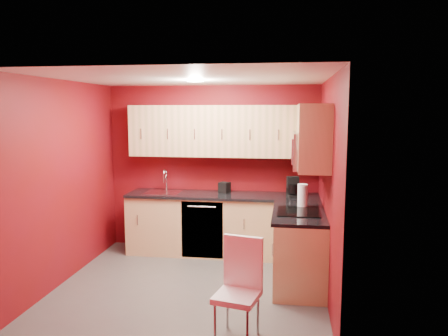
% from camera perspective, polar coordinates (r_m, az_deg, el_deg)
% --- Properties ---
extents(floor, '(3.20, 3.20, 0.00)m').
position_cam_1_polar(floor, '(5.58, -4.21, -14.92)').
color(floor, '#494644').
rests_on(floor, ground).
extents(ceiling, '(3.20, 3.20, 0.00)m').
position_cam_1_polar(ceiling, '(5.16, -4.48, 11.65)').
color(ceiling, white).
rests_on(ceiling, wall_back).
extents(wall_back, '(3.20, 0.00, 3.20)m').
position_cam_1_polar(wall_back, '(6.68, -1.50, -0.00)').
color(wall_back, maroon).
rests_on(wall_back, floor).
extents(wall_front, '(3.20, 0.00, 3.20)m').
position_cam_1_polar(wall_front, '(3.81, -9.36, -5.92)').
color(wall_front, maroon).
rests_on(wall_front, floor).
extents(wall_left, '(0.00, 3.00, 3.00)m').
position_cam_1_polar(wall_left, '(5.79, -19.98, -1.64)').
color(wall_left, maroon).
rests_on(wall_left, floor).
extents(wall_right, '(0.00, 3.00, 3.00)m').
position_cam_1_polar(wall_right, '(5.12, 13.42, -2.55)').
color(wall_right, maroon).
rests_on(wall_right, floor).
extents(base_cabinets_back, '(2.80, 0.60, 0.87)m').
position_cam_1_polar(base_cabinets_back, '(6.52, -0.19, -7.50)').
color(base_cabinets_back, tan).
rests_on(base_cabinets_back, floor).
extents(base_cabinets_right, '(0.60, 1.30, 0.87)m').
position_cam_1_polar(base_cabinets_right, '(5.54, 9.80, -10.36)').
color(base_cabinets_right, tan).
rests_on(base_cabinets_right, floor).
extents(countertop_back, '(2.80, 0.63, 0.04)m').
position_cam_1_polar(countertop_back, '(6.40, -0.21, -3.60)').
color(countertop_back, black).
rests_on(countertop_back, base_cabinets_back).
extents(countertop_right, '(0.63, 1.27, 0.04)m').
position_cam_1_polar(countertop_right, '(5.40, 9.75, -5.82)').
color(countertop_right, black).
rests_on(countertop_right, base_cabinets_right).
extents(upper_cabinets_back, '(2.80, 0.35, 0.75)m').
position_cam_1_polar(upper_cabinets_back, '(6.42, -0.02, 4.85)').
color(upper_cabinets_back, tan).
rests_on(upper_cabinets_back, wall_back).
extents(upper_cabinets_right, '(0.35, 1.55, 0.75)m').
position_cam_1_polar(upper_cabinets_right, '(5.48, 11.41, 4.88)').
color(upper_cabinets_right, tan).
rests_on(upper_cabinets_right, wall_right).
extents(microwave, '(0.42, 0.76, 0.42)m').
position_cam_1_polar(microwave, '(5.25, 11.13, 2.28)').
color(microwave, silver).
rests_on(microwave, upper_cabinets_right).
extents(cooktop, '(0.50, 0.55, 0.01)m').
position_cam_1_polar(cooktop, '(5.36, 9.71, -5.64)').
color(cooktop, black).
rests_on(cooktop, countertop_right).
extents(sink, '(0.52, 0.42, 0.35)m').
position_cam_1_polar(sink, '(6.60, -7.94, -2.85)').
color(sink, silver).
rests_on(sink, countertop_back).
extents(dishwasher_front, '(0.60, 0.02, 0.82)m').
position_cam_1_polar(dishwasher_front, '(6.29, -2.87, -8.09)').
color(dishwasher_front, black).
rests_on(dishwasher_front, base_cabinets_back).
extents(downlight, '(0.20, 0.20, 0.01)m').
position_cam_1_polar(downlight, '(5.46, -3.76, 11.28)').
color(downlight, white).
rests_on(downlight, ceiling).
extents(coffee_maker, '(0.21, 0.26, 0.28)m').
position_cam_1_polar(coffee_maker, '(6.27, 9.07, -2.45)').
color(coffee_maker, black).
rests_on(coffee_maker, countertop_back).
extents(napkin_holder, '(0.19, 0.19, 0.15)m').
position_cam_1_polar(napkin_holder, '(6.50, 0.06, -2.56)').
color(napkin_holder, black).
rests_on(napkin_holder, countertop_back).
extents(paper_towel, '(0.18, 0.18, 0.29)m').
position_cam_1_polar(paper_towel, '(5.62, 10.22, -3.57)').
color(paper_towel, white).
rests_on(paper_towel, countertop_right).
extents(dining_chair, '(0.46, 0.48, 0.95)m').
position_cam_1_polar(dining_chair, '(4.19, 1.72, -15.73)').
color(dining_chair, white).
rests_on(dining_chair, floor).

